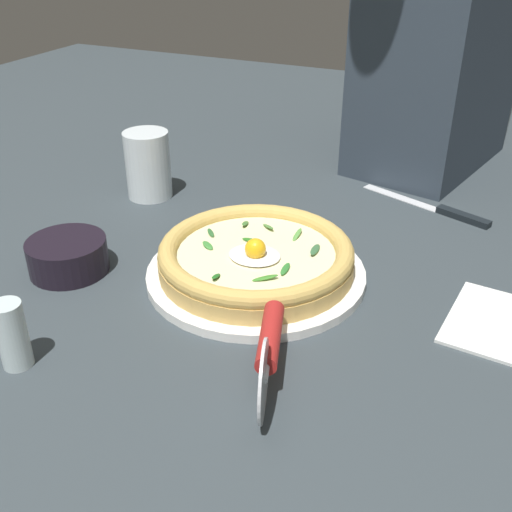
{
  "coord_description": "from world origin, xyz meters",
  "views": [
    {
      "loc": [
        0.32,
        -0.59,
        0.42
      ],
      "look_at": [
        0.03,
        0.03,
        0.03
      ],
      "focal_mm": 42.98,
      "sensor_mm": 36.0,
      "label": 1
    }
  ],
  "objects_px": {
    "pizza": "(256,256)",
    "folded_napkin": "(490,320)",
    "pepper_shaker": "(12,335)",
    "side_bowl": "(68,256)",
    "table_knife": "(443,210)",
    "drinking_glass": "(148,169)",
    "pizza_cutter": "(268,349)"
  },
  "relations": [
    {
      "from": "table_knife",
      "to": "pepper_shaker",
      "type": "height_order",
      "value": "pepper_shaker"
    },
    {
      "from": "side_bowl",
      "to": "table_knife",
      "type": "height_order",
      "value": "side_bowl"
    },
    {
      "from": "pizza",
      "to": "table_knife",
      "type": "relative_size",
      "value": 1.15
    },
    {
      "from": "pizza_cutter",
      "to": "folded_napkin",
      "type": "distance_m",
      "value": 0.28
    },
    {
      "from": "folded_napkin",
      "to": "pepper_shaker",
      "type": "xyz_separation_m",
      "value": [
        -0.44,
        -0.29,
        0.03
      ]
    },
    {
      "from": "pizza",
      "to": "pepper_shaker",
      "type": "distance_m",
      "value": 0.31
    },
    {
      "from": "table_knife",
      "to": "pepper_shaker",
      "type": "distance_m",
      "value": 0.66
    },
    {
      "from": "drinking_glass",
      "to": "pepper_shaker",
      "type": "xyz_separation_m",
      "value": [
        0.11,
        -0.43,
        -0.01
      ]
    },
    {
      "from": "pizza_cutter",
      "to": "table_knife",
      "type": "xyz_separation_m",
      "value": [
        0.09,
        0.48,
        -0.04
      ]
    },
    {
      "from": "pizza_cutter",
      "to": "folded_napkin",
      "type": "relative_size",
      "value": 1.11
    },
    {
      "from": "pizza",
      "to": "pepper_shaker",
      "type": "bearing_deg",
      "value": -120.51
    },
    {
      "from": "side_bowl",
      "to": "pepper_shaker",
      "type": "relative_size",
      "value": 1.36
    },
    {
      "from": "pizza_cutter",
      "to": "folded_napkin",
      "type": "bearing_deg",
      "value": 45.74
    },
    {
      "from": "pizza",
      "to": "table_knife",
      "type": "distance_m",
      "value": 0.36
    },
    {
      "from": "pizza",
      "to": "folded_napkin",
      "type": "height_order",
      "value": "pizza"
    },
    {
      "from": "pizza",
      "to": "pepper_shaker",
      "type": "height_order",
      "value": "pepper_shaker"
    },
    {
      "from": "drinking_glass",
      "to": "pizza_cutter",
      "type": "bearing_deg",
      "value": -43.02
    },
    {
      "from": "side_bowl",
      "to": "pepper_shaker",
      "type": "distance_m",
      "value": 0.19
    },
    {
      "from": "pepper_shaker",
      "to": "folded_napkin",
      "type": "bearing_deg",
      "value": 32.79
    },
    {
      "from": "pizza",
      "to": "folded_napkin",
      "type": "relative_size",
      "value": 1.79
    },
    {
      "from": "drinking_glass",
      "to": "folded_napkin",
      "type": "relative_size",
      "value": 0.78
    },
    {
      "from": "side_bowl",
      "to": "folded_napkin",
      "type": "bearing_deg",
      "value": 11.93
    },
    {
      "from": "folded_napkin",
      "to": "side_bowl",
      "type": "bearing_deg",
      "value": -168.07
    },
    {
      "from": "drinking_glass",
      "to": "side_bowl",
      "type": "bearing_deg",
      "value": -81.56
    },
    {
      "from": "drinking_glass",
      "to": "pepper_shaker",
      "type": "height_order",
      "value": "drinking_glass"
    },
    {
      "from": "drinking_glass",
      "to": "folded_napkin",
      "type": "height_order",
      "value": "drinking_glass"
    },
    {
      "from": "folded_napkin",
      "to": "pepper_shaker",
      "type": "bearing_deg",
      "value": -147.21
    },
    {
      "from": "pizza",
      "to": "folded_napkin",
      "type": "distance_m",
      "value": 0.29
    },
    {
      "from": "pizza",
      "to": "pepper_shaker",
      "type": "xyz_separation_m",
      "value": [
        -0.16,
        -0.26,
        0.01
      ]
    },
    {
      "from": "pizza",
      "to": "folded_napkin",
      "type": "xyz_separation_m",
      "value": [
        0.29,
        0.02,
        -0.03
      ]
    },
    {
      "from": "pepper_shaker",
      "to": "side_bowl",
      "type": "bearing_deg",
      "value": 113.63
    },
    {
      "from": "folded_napkin",
      "to": "pepper_shaker",
      "type": "relative_size",
      "value": 1.83
    }
  ]
}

